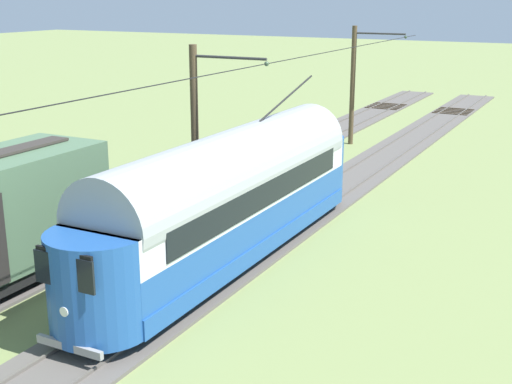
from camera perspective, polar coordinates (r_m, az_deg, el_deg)
ground_plane at (r=26.26m, az=-4.19°, el=-2.86°), size 220.00×220.00×0.00m
track_streetcar_siding at (r=25.32m, az=1.14°, el=-3.41°), size 2.80×80.00×0.18m
track_adjacent_siding at (r=27.87m, az=-8.36°, el=-1.75°), size 2.80×80.00×0.18m
vintage_streetcar at (r=22.30m, az=-2.03°, el=-0.20°), size 2.65×15.62×5.25m
catenary_pole_foreground at (r=40.44m, az=8.07°, el=8.85°), size 3.14×0.28×6.74m
catenary_pole_mid_near at (r=25.47m, az=-4.85°, el=4.80°), size 3.14×0.28×6.74m
overhead_wire_run at (r=24.44m, az=1.58°, el=10.66°), size 2.94×37.51×0.18m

